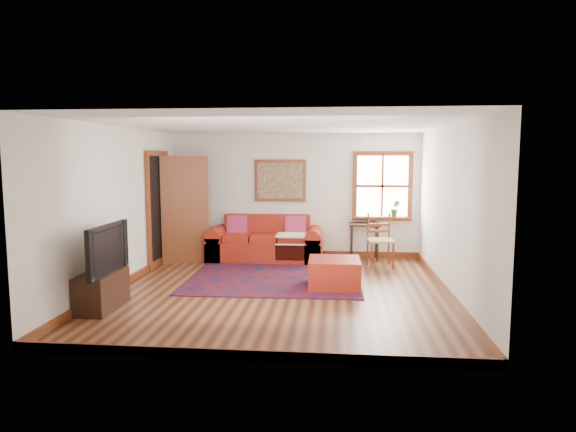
# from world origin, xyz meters

# --- Properties ---
(ground) EXTENTS (5.50, 5.50, 0.00)m
(ground) POSITION_xyz_m (0.00, 0.00, 0.00)
(ground) COLOR #3E1D10
(ground) RESTS_ON ground
(room_envelope) EXTENTS (5.04, 5.54, 2.52)m
(room_envelope) POSITION_xyz_m (0.00, 0.02, 1.65)
(room_envelope) COLOR silver
(room_envelope) RESTS_ON ground
(window) EXTENTS (1.18, 0.20, 1.38)m
(window) POSITION_xyz_m (1.78, 2.70, 1.31)
(window) COLOR white
(window) RESTS_ON ground
(doorway) EXTENTS (0.89, 1.08, 2.14)m
(doorway) POSITION_xyz_m (-2.21, 1.78, 1.07)
(doorway) COLOR black
(doorway) RESTS_ON ground
(framed_artwork) EXTENTS (1.05, 0.07, 0.85)m
(framed_artwork) POSITION_xyz_m (-0.30, 2.71, 1.55)
(framed_artwork) COLOR brown
(framed_artwork) RESTS_ON ground
(persian_rug) EXTENTS (2.88, 2.32, 0.02)m
(persian_rug) POSITION_xyz_m (-0.18, 0.67, 0.01)
(persian_rug) COLOR #5D0E0D
(persian_rug) RESTS_ON ground
(red_leather_sofa) EXTENTS (2.22, 0.92, 0.87)m
(red_leather_sofa) POSITION_xyz_m (-0.54, 2.32, 0.29)
(red_leather_sofa) COLOR maroon
(red_leather_sofa) RESTS_ON ground
(red_ottoman) EXTENTS (0.81, 0.81, 0.45)m
(red_ottoman) POSITION_xyz_m (0.82, 0.27, 0.23)
(red_ottoman) COLOR maroon
(red_ottoman) RESTS_ON ground
(side_table) EXTENTS (0.60, 0.45, 0.72)m
(side_table) POSITION_xyz_m (1.40, 2.53, 0.60)
(side_table) COLOR black
(side_table) RESTS_ON ground
(ladder_back_chair) EXTENTS (0.51, 0.49, 0.99)m
(ladder_back_chair) POSITION_xyz_m (1.66, 1.93, 0.54)
(ladder_back_chair) COLOR tan
(ladder_back_chair) RESTS_ON ground
(media_cabinet) EXTENTS (0.41, 0.91, 0.50)m
(media_cabinet) POSITION_xyz_m (-2.28, -1.16, 0.25)
(media_cabinet) COLOR black
(media_cabinet) RESTS_ON ground
(television) EXTENTS (0.15, 1.15, 0.66)m
(television) POSITION_xyz_m (-2.26, -1.21, 0.83)
(television) COLOR black
(television) RESTS_ON media_cabinet
(candle_hurricane) EXTENTS (0.12, 0.12, 0.18)m
(candle_hurricane) POSITION_xyz_m (-2.23, -0.75, 0.58)
(candle_hurricane) COLOR silver
(candle_hurricane) RESTS_ON media_cabinet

